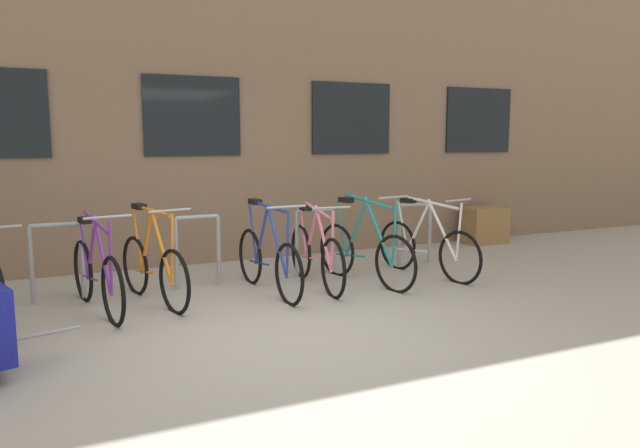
% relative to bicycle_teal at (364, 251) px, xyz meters
% --- Properties ---
extents(ground_plane, '(42.00, 42.00, 0.00)m').
position_rel_bicycle_teal_xyz_m(ground_plane, '(-1.56, -1.26, -0.38)').
color(ground_plane, '#9E998E').
extents(storefront_building, '(28.00, 6.99, 4.64)m').
position_rel_bicycle_teal_xyz_m(storefront_building, '(-1.56, 5.41, 1.94)').
color(storefront_building, '#7A604C').
rests_on(storefront_building, ground).
extents(bike_rack, '(6.55, 0.05, 0.85)m').
position_rel_bicycle_teal_xyz_m(bike_rack, '(-1.86, 0.64, 0.13)').
color(bike_rack, gray).
rests_on(bike_rack, ground).
extents(bicycle_teal, '(0.51, 1.72, 1.10)m').
position_rel_bicycle_teal_xyz_m(bicycle_teal, '(0.00, 0.00, 0.00)').
color(bicycle_teal, black).
rests_on(bicycle_teal, ground).
extents(bicycle_pink, '(0.44, 1.74, 1.01)m').
position_rel_bicycle_teal_xyz_m(bicycle_pink, '(-0.60, 0.09, -0.01)').
color(bicycle_pink, black).
rests_on(bicycle_pink, ground).
extents(bicycle_blue, '(0.44, 1.76, 1.05)m').
position_rel_bicycle_teal_xyz_m(bicycle_blue, '(-1.21, 0.05, -0.00)').
color(bicycle_blue, black).
rests_on(bicycle_blue, ground).
extents(bicycle_orange, '(0.53, 1.62, 1.06)m').
position_rel_bicycle_teal_xyz_m(bicycle_orange, '(-2.44, 0.18, -0.00)').
color(bicycle_orange, black).
rests_on(bicycle_orange, ground).
extents(bicycle_white, '(0.51, 1.69, 1.03)m').
position_rel_bicycle_teal_xyz_m(bicycle_white, '(0.91, 0.01, -0.01)').
color(bicycle_white, black).
rests_on(bicycle_white, ground).
extents(bicycle_purple, '(0.47, 1.72, 1.04)m').
position_rel_bicycle_teal_xyz_m(bicycle_purple, '(-3.02, 0.08, -0.01)').
color(bicycle_purple, black).
rests_on(bicycle_purple, ground).
extents(planter_box, '(0.70, 0.44, 0.60)m').
position_rel_bicycle_teal_xyz_m(planter_box, '(3.17, 1.59, -0.08)').
color(planter_box, olive).
rests_on(planter_box, ground).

